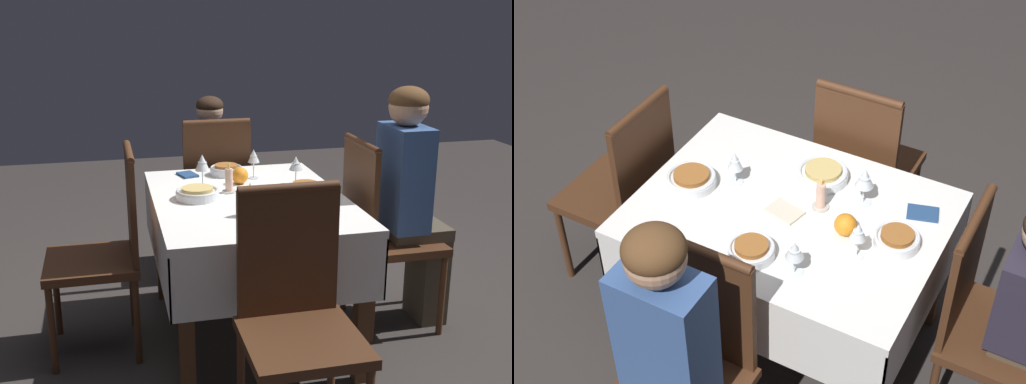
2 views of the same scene
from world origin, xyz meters
TOP-DOWN VIEW (x-y plane):
  - ground_plane at (0.00, 0.00)m, footprint 8.00×8.00m
  - dining_table at (0.00, 0.00)m, footprint 1.18×0.90m
  - chair_north at (0.04, 0.67)m, footprint 0.42×0.43m
  - chair_west at (-0.81, -0.03)m, footprint 0.43×0.42m
  - chair_east at (0.81, -0.01)m, footprint 0.43×0.42m
  - chair_south at (-0.04, -0.67)m, footprint 0.42×0.43m
  - person_adult_denim at (0.04, 0.82)m, footprint 0.30×0.34m
  - bowl_north at (0.01, 0.28)m, footprint 0.17×0.17m
  - wine_glass_north at (-0.16, 0.28)m, footprint 0.07×0.07m
  - bowl_west at (-0.43, -0.03)m, footprint 0.17×0.17m
  - wine_glass_west at (-0.32, 0.10)m, footprint 0.06×0.06m
  - bowl_east at (0.42, 0.04)m, footprint 0.20×0.20m
  - wine_glass_east at (0.27, -0.06)m, footprint 0.06×0.06m
  - bowl_south at (-0.03, -0.24)m, footprint 0.20×0.20m
  - wine_glass_south at (-0.23, -0.18)m, footprint 0.07×0.07m
  - candle_centerpiece at (-0.09, -0.08)m, footprint 0.07×0.07m
  - orange_fruit at (-0.24, 0.01)m, footprint 0.09×0.09m
  - napkin_red_folded at (0.01, 0.02)m, footprint 0.15×0.12m
  - napkin_spare_side at (-0.46, -0.23)m, footprint 0.14×0.11m

SIDE VIEW (x-z plane):
  - ground_plane at x=0.00m, z-range 0.00..0.00m
  - chair_north at x=0.04m, z-range 0.04..1.02m
  - chair_west at x=-0.81m, z-range 0.04..1.02m
  - chair_east at x=0.81m, z-range 0.04..1.02m
  - chair_south at x=-0.04m, z-range 0.04..1.02m
  - dining_table at x=0.00m, z-range 0.26..0.98m
  - person_adult_denim at x=0.04m, z-range 0.08..1.31m
  - napkin_red_folded at x=0.01m, z-range 0.72..0.73m
  - napkin_spare_side at x=-0.46m, z-range 0.72..0.73m
  - bowl_south at x=-0.03m, z-range 0.72..0.78m
  - bowl_east at x=0.42m, z-range 0.72..0.78m
  - bowl_north at x=0.01m, z-range 0.72..0.78m
  - bowl_west at x=-0.43m, z-range 0.72..0.78m
  - orange_fruit at x=-0.24m, z-range 0.72..0.81m
  - candle_centerpiece at x=-0.09m, z-range 0.70..0.85m
  - wine_glass_east at x=0.27m, z-range 0.75..0.90m
  - wine_glass_north at x=-0.16m, z-range 0.75..0.90m
  - wine_glass_west at x=-0.32m, z-range 0.76..0.91m
  - wine_glass_south at x=-0.23m, z-range 0.76..0.92m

